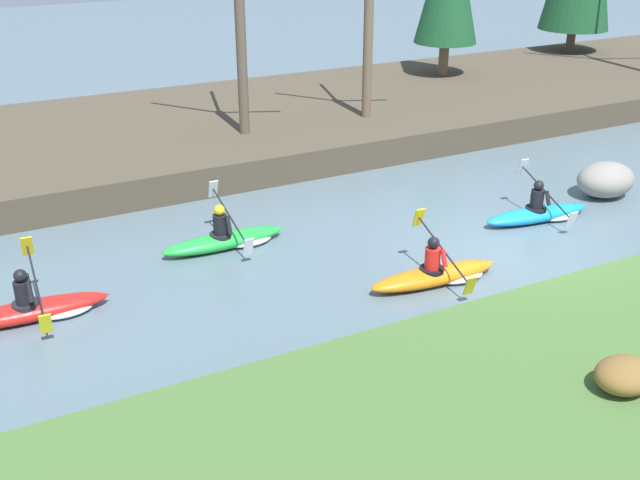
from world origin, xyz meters
name	(u,v)px	position (x,y,z in m)	size (l,w,h in m)	color
ground_plane	(509,258)	(0.00, 0.00, 0.00)	(90.00, 90.00, 0.00)	slate
riverbank_far	(295,118)	(0.00, 10.40, 0.40)	(44.00, 8.75, 0.79)	#4C4233
bare_tree_upstream	(240,28)	(-2.46, 8.47, 3.66)	(3.36, 3.32, 6.09)	brown
bare_tree_mid_upstream	(368,31)	(1.43, 8.38, 3.29)	(2.95, 2.91, 5.29)	brown
shrub_clump_second	(624,375)	(-2.13, -4.84, 0.78)	(0.89, 0.74, 0.48)	brown
kayaker_lead	(541,212)	(1.95, 1.23, 0.20)	(2.79, 2.07, 1.20)	#1993D6
kayaker_middle	(439,273)	(-1.95, -0.21, 0.20)	(2.79, 2.07, 1.20)	orange
kayaker_trailing	(228,238)	(-5.00, 3.18, 0.20)	(2.77, 2.06, 1.20)	green
kayaker_far_back	(37,308)	(-9.10, 1.96, 0.20)	(2.78, 2.07, 1.20)	red
boulder_midstream	(606,180)	(4.43, 1.69, 0.43)	(1.53, 1.20, 0.87)	gray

